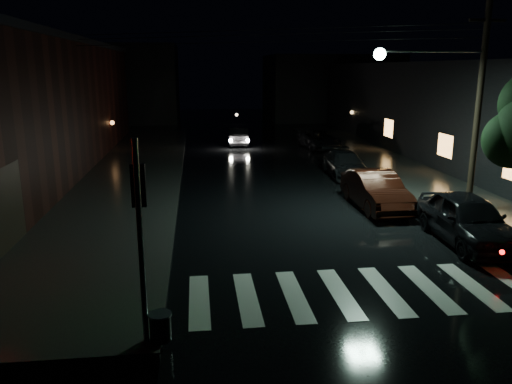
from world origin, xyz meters
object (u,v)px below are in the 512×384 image
object	(u,v)px
parked_car_a	(468,219)
parked_car_c	(345,164)
parked_car_b	(376,190)
oncoming_car	(238,136)
parked_car_d	(319,139)

from	to	relation	value
parked_car_a	parked_car_c	xyz separation A→B (m)	(-0.95, 10.67, -0.16)
parked_car_b	oncoming_car	distance (m)	18.56
parked_car_a	parked_car_b	size ratio (longest dim) A/B	1.03
parked_car_b	parked_car_d	world-z (taller)	parked_car_b
parked_car_a	parked_car_c	size ratio (longest dim) A/B	1.06
parked_car_c	oncoming_car	size ratio (longest dim) A/B	1.13
parked_car_a	parked_car_b	xyz separation A→B (m)	(-1.53, 4.35, -0.05)
parked_car_c	parked_car_d	bearing A→B (deg)	86.46
parked_car_b	parked_car_d	size ratio (longest dim) A/B	1.01
parked_car_c	oncoming_car	bearing A→B (deg)	113.73
parked_car_d	oncoming_car	size ratio (longest dim) A/B	1.16
parked_car_b	parked_car_c	distance (m)	6.35
parked_car_b	parked_car_c	world-z (taller)	parked_car_b
parked_car_c	oncoming_car	xyz separation A→B (m)	(-4.66, 11.79, 0.00)
parked_car_a	parked_car_b	bearing A→B (deg)	111.98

